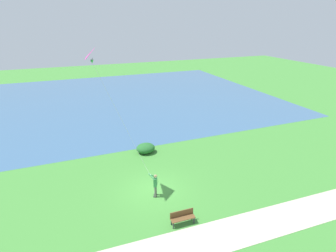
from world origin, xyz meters
The scene contains 7 objects.
ground_plane centered at (0.00, 0.00, 0.00)m, with size 120.00×120.00×0.00m, color #3D7F33.
lake_water centered at (-25.01, 4.00, 0.00)m, with size 36.00×44.00×0.01m, color #385B7F.
walkway_path centered at (5.44, 2.00, 0.01)m, with size 2.40×32.00×0.02m, color #B7AD99.
person_kite_flyer centered at (0.57, -0.11, 1.05)m, with size 0.51×0.63×1.83m.
flying_kite centered at (-0.90, -3.03, 9.55)m, with size 2.17×3.04×8.25m.
park_bench_near_walkway centered at (3.72, 0.56, 0.51)m, with size 0.49×1.51×0.88m.
lakeside_shrub centered at (-5.99, 1.17, 0.45)m, with size 1.49×1.74×0.89m, color #236028.
Camera 1 is at (15.33, -4.89, 11.54)m, focal length 28.42 mm.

